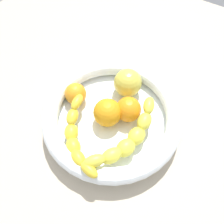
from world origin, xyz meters
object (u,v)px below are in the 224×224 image
Objects in this scene: banana_draped_left at (76,137)px; apple_yellow at (128,83)px; orange_mid_left at (107,113)px; orange_mid_right at (76,94)px; orange_front at (128,109)px; fruit_bowl at (112,116)px; banana_draped_right at (129,138)px.

banana_draped_left is 18.48cm from apple_yellow.
orange_mid_left is 9.67cm from orange_mid_right.
orange_front is 4.91cm from orange_mid_left.
orange_front is (6.22, 12.01, 0.02)cm from banana_draped_left.
orange_mid_right reaches higher than fruit_bowl.
banana_draped_left is 2.90× the size of orange_mid_right.
orange_mid_left is (-7.21, 3.06, -0.01)cm from banana_draped_right.
orange_front reaches higher than banana_draped_left.
banana_draped_left is 11.73cm from orange_mid_right.
orange_mid_left is at bearing -136.49° from orange_front.
banana_draped_right is 7.83cm from orange_mid_left.
apple_yellow is at bearing 91.27° from orange_mid_left.
orange_mid_left is (2.67, 8.63, 0.30)cm from banana_draped_left.
banana_draped_right is 3.43× the size of orange_mid_left.
fruit_bowl is 2.51cm from orange_mid_left.
apple_yellow reaches higher than orange_mid_left.
banana_draped_right is 14.75cm from apple_yellow.
fruit_bowl is at bearing -0.24° from orange_mid_right.
banana_draped_right is at bearing -60.44° from orange_front.
orange_mid_right is 0.76× the size of apple_yellow.
orange_front reaches higher than banana_draped_right.
apple_yellow reaches higher than fruit_bowl.
banana_draped_right reaches higher than fruit_bowl.
banana_draped_left is at bearing -109.82° from fruit_bowl.
orange_mid_right is at bearing -169.02° from orange_front.
banana_draped_right is 17.28cm from orange_mid_right.
fruit_bowl is at bearing -83.98° from apple_yellow.
orange_mid_left is (-0.73, -0.78, 2.28)cm from fruit_bowl.
banana_draped_right is 3.76× the size of orange_front.
orange_front is at bearing 62.60° from banana_draped_left.
orange_mid_left reaches higher than banana_draped_left.
orange_front is 1.12× the size of orange_mid_right.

